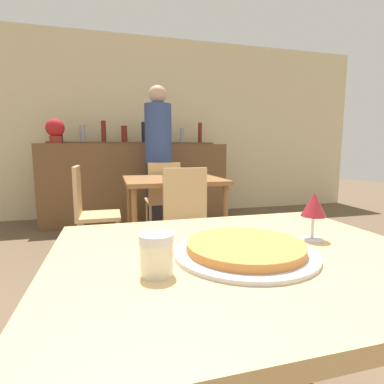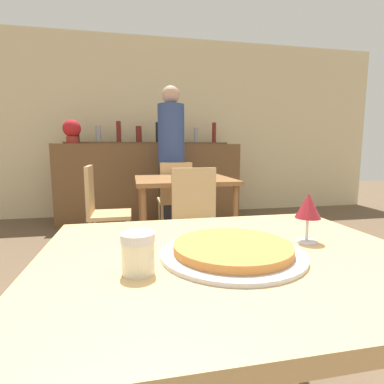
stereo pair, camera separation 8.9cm
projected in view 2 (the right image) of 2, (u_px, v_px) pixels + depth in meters
The scene contains 13 objects.
wall_back at pixel (147, 128), 4.82m from camera, with size 8.00×0.05×2.80m.
dining_table_near at pixel (229, 279), 0.87m from camera, with size 1.08×0.88×0.76m.
dining_table_far at pixel (184, 187), 3.04m from camera, with size 0.96×0.88×0.77m.
bar_counter at pixel (150, 183), 4.45m from camera, with size 2.60×0.56×1.13m.
bar_back_shelf at pixel (149, 139), 4.49m from camera, with size 2.39×0.24×0.34m.
chair_far_side_front at pixel (196, 216), 2.48m from camera, with size 0.40×0.40×0.90m.
chair_far_side_back at pixel (175, 195), 3.65m from camera, with size 0.40×0.40×0.90m.
chair_far_side_left at pixel (101, 206), 2.90m from camera, with size 0.40×0.40×0.90m.
pizza_tray at pixel (234, 250), 0.84m from camera, with size 0.40×0.40×0.04m.
cheese_shaker at pixel (138, 253), 0.71m from camera, with size 0.08×0.08×0.10m.
person_standing at pixel (171, 153), 3.87m from camera, with size 0.34×0.34×1.85m.
wine_glass at pixel (308, 207), 0.95m from camera, with size 0.08×0.08×0.16m.
potted_plant at pixel (72, 130), 4.09m from camera, with size 0.24×0.24×0.33m.
Camera 2 is at (-0.27, -0.79, 1.06)m, focal length 28.00 mm.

